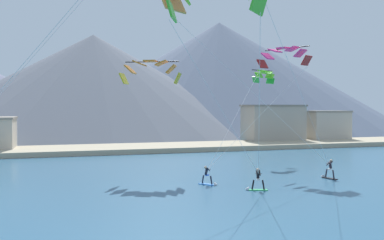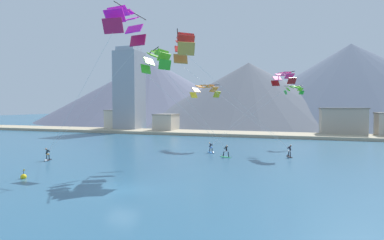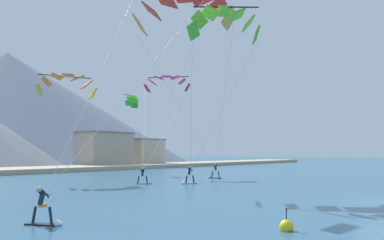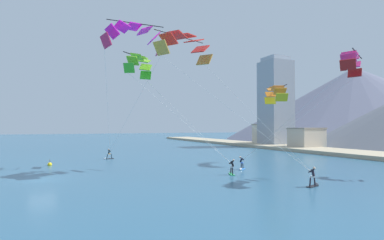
{
  "view_description": "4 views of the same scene",
  "coord_description": "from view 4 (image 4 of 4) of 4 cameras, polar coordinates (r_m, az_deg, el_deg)",
  "views": [
    {
      "loc": [
        -9.13,
        -11.27,
        6.48
      ],
      "look_at": [
        -0.11,
        18.28,
        5.49
      ],
      "focal_mm": 40.0,
      "sensor_mm": 36.0,
      "label": 1
    },
    {
      "loc": [
        13.28,
        -22.31,
        7.13
      ],
      "look_at": [
        1.71,
        14.19,
        5.35
      ],
      "focal_mm": 28.0,
      "sensor_mm": 36.0,
      "label": 2
    },
    {
      "loc": [
        -27.04,
        -7.04,
        3.1
      ],
      "look_at": [
        3.24,
        16.67,
        5.92
      ],
      "focal_mm": 40.0,
      "sensor_mm": 36.0,
      "label": 3
    },
    {
      "loc": [
        33.03,
        0.95,
        5.22
      ],
      "look_at": [
        -0.74,
        16.58,
        6.05
      ],
      "focal_mm": 28.0,
      "sensor_mm": 36.0,
      "label": 4
    }
  ],
  "objects": [
    {
      "name": "parafoil_kite_mid_center",
      "position": [
        34.47,
        27.94,
        9.74
      ],
      "size": [
        12.29,
        8.78,
        11.26
      ],
      "color": "maroon"
    },
    {
      "name": "parafoil_kite_distant_high_outer",
      "position": [
        44.76,
        15.63,
        5.07
      ],
      "size": [
        6.11,
        3.83,
        2.32
      ],
      "color": "gold"
    },
    {
      "name": "highrise_tower",
      "position": [
        83.37,
        15.63,
        3.26
      ],
      "size": [
        7.0,
        7.0,
        23.9
      ],
      "color": "#999EA8",
      "rests_on": "ground"
    },
    {
      "name": "shore_building_promenade_mid",
      "position": [
        85.32,
        14.82,
        -2.71
      ],
      "size": [
        9.31,
        6.48,
        6.02
      ],
      "color": "beige",
      "rests_on": "ground"
    },
    {
      "name": "kitesurfer_near_trail",
      "position": [
        50.42,
        -15.7,
        -6.61
      ],
      "size": [
        1.04,
        1.76,
        1.71
      ],
      "color": "black",
      "rests_on": "ground"
    },
    {
      "name": "parafoil_kite_far_left",
      "position": [
        36.32,
        -9.88,
        10.44
      ],
      "size": [
        9.11,
        10.54,
        12.32
      ],
      "color": "green"
    },
    {
      "name": "race_marker_buoy",
      "position": [
        44.73,
        -25.47,
        -7.65
      ],
      "size": [
        0.56,
        0.56,
        1.02
      ],
      "color": "yellow",
      "rests_on": "ground"
    },
    {
      "name": "shoreline_strip",
      "position": [
        59.9,
        31.63,
        -5.75
      ],
      "size": [
        180.0,
        10.0,
        0.7
      ],
      "primitive_type": "cube",
      "color": "tan",
      "rests_on": "ground"
    },
    {
      "name": "kitesurfer_near_lead",
      "position": [
        28.7,
        22.18,
        -10.52
      ],
      "size": [
        0.86,
        1.78,
        1.82
      ],
      "color": "black",
      "rests_on": "ground"
    },
    {
      "name": "parafoil_kite_near_lead",
      "position": [
        37.07,
        -1.24,
        14.2
      ],
      "size": [
        16.07,
        10.5,
        14.94
      ],
      "color": "gold"
    },
    {
      "name": "parafoil_kite_near_trail",
      "position": [
        41.6,
        -11.03,
        15.58
      ],
      "size": [
        12.51,
        8.34,
        17.37
      ],
      "color": "#B91C4D"
    },
    {
      "name": "kitesurfer_mid_center",
      "position": [
        37.31,
        9.38,
        -8.57
      ],
      "size": [
        1.44,
        1.58,
        1.67
      ],
      "color": "#337FDB",
      "rests_on": "ground"
    },
    {
      "name": "shore_building_quay_east",
      "position": [
        73.46,
        20.97,
        -3.31
      ],
      "size": [
        5.56,
        6.99,
        4.99
      ],
      "color": "beige",
      "rests_on": "ground"
    },
    {
      "name": "kitesurfer_far_left",
      "position": [
        33.38,
        7.54,
        -9.34
      ],
      "size": [
        1.77,
        0.95,
        1.78
      ],
      "color": "#33B266",
      "rests_on": "ground"
    },
    {
      "name": "ground_plane",
      "position": [
        33.46,
        -26.57,
        -10.12
      ],
      "size": [
        400.0,
        400.0,
        0.0
      ],
      "primitive_type": "plane",
      "color": "#2D5B7A"
    },
    {
      "name": "mountain_peak_east_shoulder",
      "position": [
        142.18,
        28.64,
        2.83
      ],
      "size": [
        106.76,
        106.76,
        30.03
      ],
      "color": "slate",
      "rests_on": "ground"
    }
  ]
}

